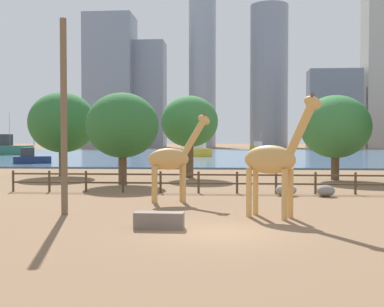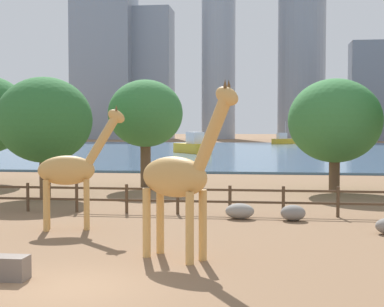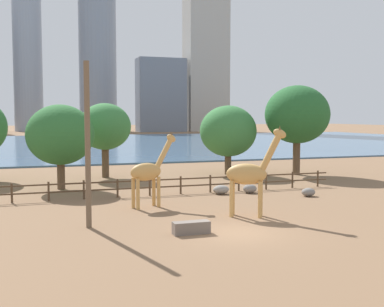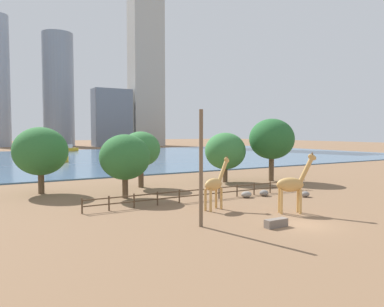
{
  "view_description": "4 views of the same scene",
  "coord_description": "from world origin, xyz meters",
  "px_view_note": "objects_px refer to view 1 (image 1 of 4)",
  "views": [
    {
      "loc": [
        0.35,
        -16.68,
        3.28
      ],
      "look_at": [
        -2.24,
        16.42,
        2.24
      ],
      "focal_mm": 45.0,
      "sensor_mm": 36.0,
      "label": 1
    },
    {
      "loc": [
        4.67,
        -13.43,
        3.87
      ],
      "look_at": [
        0.03,
        22.99,
        2.17
      ],
      "focal_mm": 55.0,
      "sensor_mm": 36.0,
      "label": 2
    },
    {
      "loc": [
        -9.37,
        -21.06,
        5.66
      ],
      "look_at": [
        1.2,
        10.6,
        3.05
      ],
      "focal_mm": 45.0,
      "sensor_mm": 36.0,
      "label": 3
    },
    {
      "loc": [
        -20.75,
        -19.05,
        6.82
      ],
      "look_at": [
        3.04,
        21.19,
        4.07
      ],
      "focal_mm": 35.0,
      "sensor_mm": 36.0,
      "label": 4
    }
  ],
  "objects_px": {
    "boat_ferry": "(260,147)",
    "boat_sailboat": "(7,148)",
    "boat_tug": "(196,151)",
    "boat_barge": "(31,158)",
    "tree_left_small": "(122,126)",
    "giraffe_tall": "(274,159)",
    "feeding_trough": "(159,220)",
    "boulder_near_fence": "(326,191)",
    "boulder_by_pole": "(286,190)",
    "giraffe_companion": "(172,159)",
    "tree_left_large": "(62,123)",
    "tree_right_small": "(335,127)",
    "utility_pole": "(64,117)",
    "tree_center_broad": "(190,122)"
  },
  "relations": [
    {
      "from": "utility_pole",
      "to": "tree_left_small",
      "type": "relative_size",
      "value": 1.28
    },
    {
      "from": "boulder_by_pole",
      "to": "boat_sailboat",
      "type": "bearing_deg",
      "value": 127.01
    },
    {
      "from": "boat_ferry",
      "to": "feeding_trough",
      "type": "bearing_deg",
      "value": -126.53
    },
    {
      "from": "boulder_near_fence",
      "to": "boulder_by_pole",
      "type": "distance_m",
      "value": 2.2
    },
    {
      "from": "giraffe_tall",
      "to": "feeding_trough",
      "type": "height_order",
      "value": "giraffe_tall"
    },
    {
      "from": "giraffe_tall",
      "to": "tree_left_large",
      "type": "relative_size",
      "value": 0.7
    },
    {
      "from": "utility_pole",
      "to": "giraffe_tall",
      "type": "bearing_deg",
      "value": -0.74
    },
    {
      "from": "tree_center_broad",
      "to": "boat_tug",
      "type": "distance_m",
      "value": 43.24
    },
    {
      "from": "boulder_by_pole",
      "to": "boulder_near_fence",
      "type": "bearing_deg",
      "value": -6.06
    },
    {
      "from": "giraffe_companion",
      "to": "tree_left_large",
      "type": "height_order",
      "value": "tree_left_large"
    },
    {
      "from": "giraffe_tall",
      "to": "boulder_by_pole",
      "type": "bearing_deg",
      "value": 108.84
    },
    {
      "from": "boat_tug",
      "to": "boat_barge",
      "type": "distance_m",
      "value": 31.6
    },
    {
      "from": "boat_sailboat",
      "to": "boat_barge",
      "type": "distance_m",
      "value": 35.2
    },
    {
      "from": "giraffe_companion",
      "to": "utility_pole",
      "type": "bearing_deg",
      "value": -150.74
    },
    {
      "from": "boat_tug",
      "to": "boat_barge",
      "type": "xyz_separation_m",
      "value": [
        -18.69,
        -25.48,
        -0.31
      ]
    },
    {
      "from": "tree_left_large",
      "to": "boulder_by_pole",
      "type": "bearing_deg",
      "value": -36.89
    },
    {
      "from": "tree_right_small",
      "to": "boat_tug",
      "type": "bearing_deg",
      "value": 107.52
    },
    {
      "from": "boulder_by_pole",
      "to": "tree_center_broad",
      "type": "relative_size",
      "value": 0.18
    },
    {
      "from": "tree_left_large",
      "to": "tree_right_small",
      "type": "bearing_deg",
      "value": -6.44
    },
    {
      "from": "boulder_by_pole",
      "to": "boat_sailboat",
      "type": "xyz_separation_m",
      "value": [
        -45.37,
        60.19,
        1.2
      ]
    },
    {
      "from": "giraffe_tall",
      "to": "tree_right_small",
      "type": "distance_m",
      "value": 19.73
    },
    {
      "from": "tree_left_large",
      "to": "boat_ferry",
      "type": "xyz_separation_m",
      "value": [
        22.53,
        86.94,
        -3.67
      ]
    },
    {
      "from": "boulder_by_pole",
      "to": "utility_pole",
      "type": "bearing_deg",
      "value": -143.44
    },
    {
      "from": "boulder_near_fence",
      "to": "boulder_by_pole",
      "type": "height_order",
      "value": "boulder_near_fence"
    },
    {
      "from": "feeding_trough",
      "to": "boat_tug",
      "type": "relative_size",
      "value": 0.27
    },
    {
      "from": "giraffe_tall",
      "to": "tree_left_small",
      "type": "height_order",
      "value": "tree_left_small"
    },
    {
      "from": "tree_left_small",
      "to": "boat_tug",
      "type": "distance_m",
      "value": 49.26
    },
    {
      "from": "giraffe_companion",
      "to": "boat_sailboat",
      "type": "xyz_separation_m",
      "value": [
        -39.22,
        63.47,
        -0.71
      ]
    },
    {
      "from": "boat_ferry",
      "to": "boat_sailboat",
      "type": "relative_size",
      "value": 0.59
    },
    {
      "from": "utility_pole",
      "to": "boulder_by_pole",
      "type": "xyz_separation_m",
      "value": [
        10.3,
        7.63,
        -3.87
      ]
    },
    {
      "from": "giraffe_companion",
      "to": "tree_center_broad",
      "type": "bearing_deg",
      "value": 74.41
    },
    {
      "from": "tree_left_small",
      "to": "boat_sailboat",
      "type": "relative_size",
      "value": 0.71
    },
    {
      "from": "boulder_by_pole",
      "to": "boat_sailboat",
      "type": "distance_m",
      "value": 75.38
    },
    {
      "from": "boulder_near_fence",
      "to": "tree_right_small",
      "type": "xyz_separation_m",
      "value": [
        2.88,
        11.04,
        3.86
      ]
    },
    {
      "from": "giraffe_companion",
      "to": "feeding_trough",
      "type": "relative_size",
      "value": 2.59
    },
    {
      "from": "boat_sailboat",
      "to": "giraffe_tall",
      "type": "bearing_deg",
      "value": -48.52
    },
    {
      "from": "feeding_trough",
      "to": "boat_tug",
      "type": "distance_m",
      "value": 65.85
    },
    {
      "from": "tree_left_small",
      "to": "boat_ferry",
      "type": "relative_size",
      "value": 1.2
    },
    {
      "from": "tree_left_small",
      "to": "boat_ferry",
      "type": "bearing_deg",
      "value": 80.63
    },
    {
      "from": "giraffe_tall",
      "to": "utility_pole",
      "type": "distance_m",
      "value": 9.08
    },
    {
      "from": "boulder_near_fence",
      "to": "feeding_trough",
      "type": "height_order",
      "value": "boulder_near_fence"
    },
    {
      "from": "giraffe_tall",
      "to": "tree_right_small",
      "type": "height_order",
      "value": "tree_right_small"
    },
    {
      "from": "giraffe_companion",
      "to": "tree_left_large",
      "type": "distance_m",
      "value": 20.51
    },
    {
      "from": "tree_center_broad",
      "to": "boat_sailboat",
      "type": "bearing_deg",
      "value": 128.98
    },
    {
      "from": "utility_pole",
      "to": "tree_left_small",
      "type": "distance_m",
      "value": 13.78
    },
    {
      "from": "boulder_near_fence",
      "to": "boat_tug",
      "type": "bearing_deg",
      "value": 101.37
    },
    {
      "from": "tree_left_large",
      "to": "feeding_trough",
      "type": "bearing_deg",
      "value": -63.19
    },
    {
      "from": "giraffe_tall",
      "to": "giraffe_companion",
      "type": "relative_size",
      "value": 1.1
    },
    {
      "from": "tree_left_small",
      "to": "giraffe_tall",
      "type": "bearing_deg",
      "value": -55.69
    },
    {
      "from": "tree_left_small",
      "to": "giraffe_companion",
      "type": "bearing_deg",
      "value": -63.35
    }
  ]
}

